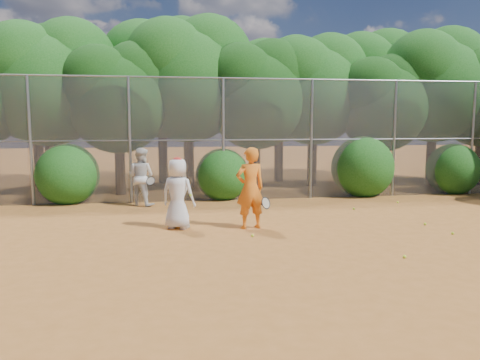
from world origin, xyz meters
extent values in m
plane|color=#9F5B24|center=(0.00, 0.00, 0.00)|extent=(80.00, 80.00, 0.00)
cylinder|color=gray|center=(-7.00, 6.00, 2.00)|extent=(0.09, 0.09, 4.00)
cylinder|color=gray|center=(-4.00, 6.00, 2.00)|extent=(0.09, 0.09, 4.00)
cylinder|color=gray|center=(-1.00, 6.00, 2.00)|extent=(0.09, 0.09, 4.00)
cylinder|color=gray|center=(2.00, 6.00, 2.00)|extent=(0.09, 0.09, 4.00)
cylinder|color=gray|center=(5.00, 6.00, 2.00)|extent=(0.09, 0.09, 4.00)
cylinder|color=gray|center=(8.00, 6.00, 2.00)|extent=(0.09, 0.09, 4.00)
cylinder|color=gray|center=(0.00, 6.00, 4.00)|extent=(20.00, 0.05, 0.05)
cylinder|color=gray|center=(0.00, 6.00, 2.00)|extent=(20.00, 0.04, 0.04)
cube|color=slate|center=(0.00, 6.00, 2.00)|extent=(20.00, 0.02, 4.00)
cylinder|color=black|center=(-7.00, 8.50, 1.26)|extent=(0.38, 0.38, 2.52)
sphere|color=#154D13|center=(-7.00, 8.50, 3.73)|extent=(4.03, 4.03, 4.03)
sphere|color=#154D13|center=(-6.19, 8.90, 4.74)|extent=(3.23, 3.23, 3.23)
sphere|color=#154D13|center=(-7.71, 8.20, 4.54)|extent=(3.02, 3.02, 3.02)
cylinder|color=black|center=(-4.50, 7.80, 1.08)|extent=(0.36, 0.36, 2.17)
sphere|color=black|center=(-4.50, 7.80, 3.21)|extent=(3.47, 3.47, 3.47)
sphere|color=black|center=(-3.81, 8.15, 4.08)|extent=(2.78, 2.78, 2.78)
sphere|color=black|center=(-5.11, 7.54, 3.91)|extent=(2.60, 2.60, 2.60)
cylinder|color=black|center=(-2.00, 8.80, 1.33)|extent=(0.39, 0.39, 2.66)
sphere|color=#154D13|center=(-2.00, 8.80, 3.94)|extent=(4.26, 4.26, 4.26)
sphere|color=#154D13|center=(-1.15, 9.23, 5.00)|extent=(3.40, 3.40, 3.40)
sphere|color=#154D13|center=(-2.74, 8.48, 4.79)|extent=(3.19, 3.19, 3.19)
cylinder|color=black|center=(0.50, 8.20, 1.14)|extent=(0.37, 0.37, 2.27)
sphere|color=black|center=(0.50, 8.20, 3.37)|extent=(3.64, 3.64, 3.64)
sphere|color=black|center=(1.23, 8.56, 4.28)|extent=(2.91, 2.91, 2.91)
sphere|color=black|center=(-0.14, 7.93, 4.10)|extent=(2.73, 2.73, 2.73)
cylinder|color=black|center=(3.00, 9.00, 1.22)|extent=(0.38, 0.38, 2.45)
sphere|color=#154D13|center=(3.00, 9.00, 3.63)|extent=(3.92, 3.92, 3.92)
sphere|color=#154D13|center=(3.78, 9.39, 4.61)|extent=(3.14, 3.14, 3.14)
sphere|color=#154D13|center=(2.31, 8.71, 4.41)|extent=(2.94, 2.94, 2.94)
cylinder|color=black|center=(5.50, 8.00, 1.05)|extent=(0.36, 0.36, 2.10)
sphere|color=black|center=(5.50, 8.00, 3.11)|extent=(3.36, 3.36, 3.36)
sphere|color=black|center=(6.17, 8.34, 3.95)|extent=(2.69, 2.69, 2.69)
sphere|color=black|center=(4.91, 7.75, 3.78)|extent=(2.52, 2.52, 2.52)
cylinder|color=black|center=(8.00, 8.60, 1.29)|extent=(0.39, 0.39, 2.59)
sphere|color=#154D13|center=(8.00, 8.60, 3.83)|extent=(4.14, 4.14, 4.14)
sphere|color=#154D13|center=(8.83, 9.01, 4.87)|extent=(3.32, 3.32, 3.32)
sphere|color=#154D13|center=(7.27, 8.29, 4.66)|extent=(3.11, 3.11, 3.11)
cylinder|color=black|center=(10.00, 8.30, 1.15)|extent=(0.37, 0.37, 2.31)
sphere|color=black|center=(9.35, 8.02, 4.16)|extent=(2.77, 2.77, 2.77)
cylinder|color=black|center=(-8.00, 10.80, 1.31)|extent=(0.39, 0.39, 2.62)
sphere|color=#154D13|center=(-8.00, 10.80, 3.88)|extent=(4.20, 4.20, 4.20)
sphere|color=#154D13|center=(-7.16, 11.22, 4.94)|extent=(3.36, 3.36, 3.36)
sphere|color=#154D13|center=(-8.73, 10.49, 4.72)|extent=(3.15, 3.15, 3.15)
cylinder|color=black|center=(-3.00, 11.00, 1.40)|extent=(0.40, 0.40, 2.80)
sphere|color=#154D13|center=(-3.00, 11.00, 4.14)|extent=(4.48, 4.48, 4.48)
sphere|color=#154D13|center=(-2.10, 11.45, 5.26)|extent=(3.58, 3.58, 3.58)
sphere|color=#154D13|center=(-3.78, 10.66, 5.04)|extent=(3.36, 3.36, 3.36)
cylinder|color=black|center=(2.00, 10.60, 1.26)|extent=(0.38, 0.38, 2.52)
sphere|color=#154D13|center=(2.00, 10.60, 3.73)|extent=(4.03, 4.03, 4.03)
sphere|color=#154D13|center=(2.81, 11.00, 4.74)|extent=(3.23, 3.23, 3.23)
sphere|color=#154D13|center=(1.29, 10.30, 4.54)|extent=(3.02, 3.02, 3.02)
cylinder|color=black|center=(6.50, 11.20, 1.36)|extent=(0.40, 0.40, 2.73)
sphere|color=#154D13|center=(6.50, 11.20, 4.04)|extent=(4.37, 4.37, 4.37)
sphere|color=#154D13|center=(7.37, 11.64, 5.13)|extent=(3.49, 3.49, 3.49)
sphere|color=#154D13|center=(5.74, 10.87, 4.91)|extent=(3.28, 3.28, 3.28)
sphere|color=#154D13|center=(-6.00, 6.30, 1.00)|extent=(2.00, 2.00, 2.00)
sphere|color=#154D13|center=(-1.00, 6.30, 0.90)|extent=(1.80, 1.80, 1.80)
sphere|color=#154D13|center=(4.00, 6.30, 1.10)|extent=(2.20, 2.20, 2.20)
sphere|color=#154D13|center=(7.50, 6.30, 0.95)|extent=(1.90, 1.90, 1.90)
imported|color=orange|center=(-0.87, 1.74, 0.99)|extent=(0.80, 0.61, 1.98)
torus|color=black|center=(-0.52, 1.54, 0.65)|extent=(0.31, 0.28, 0.30)
cylinder|color=black|center=(-0.65, 1.71, 0.58)|extent=(0.20, 0.24, 0.12)
imported|color=silver|center=(-2.60, 1.99, 0.86)|extent=(1.00, 0.87, 1.72)
ellipsoid|color=#A41D17|center=(-2.60, 1.99, 1.68)|extent=(0.22, 0.22, 0.13)
sphere|color=#BEE229|center=(-2.30, 1.79, 0.85)|extent=(0.07, 0.07, 0.07)
imported|color=silver|center=(-3.65, 5.40, 0.90)|extent=(1.10, 1.03, 1.80)
torus|color=black|center=(-3.35, 5.10, 0.80)|extent=(0.35, 0.29, 0.27)
cylinder|color=black|center=(-3.27, 5.27, 0.69)|extent=(0.14, 0.25, 0.17)
sphere|color=#BEE229|center=(3.55, 1.38, 0.03)|extent=(0.07, 0.07, 0.07)
sphere|color=#BEE229|center=(2.60, 3.64, 0.03)|extent=(0.07, 0.07, 0.07)
sphere|color=#BEE229|center=(1.58, -1.24, 0.03)|extent=(0.07, 0.07, 0.07)
sphere|color=#BEE229|center=(3.63, 0.36, 0.03)|extent=(0.07, 0.07, 0.07)
sphere|color=#BEE229|center=(-0.98, 0.86, 0.03)|extent=(0.07, 0.07, 0.07)
sphere|color=#BEE229|center=(4.44, 4.51, 0.03)|extent=(0.07, 0.07, 0.07)
camera|label=1|loc=(-2.87, -9.28, 2.58)|focal=35.00mm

